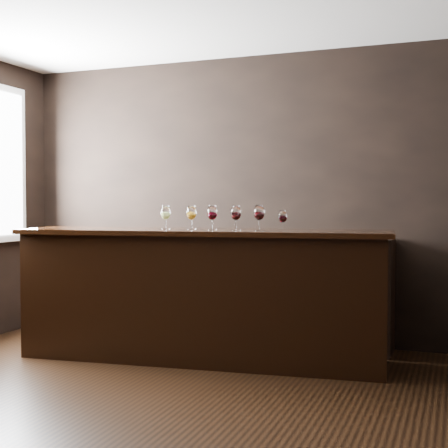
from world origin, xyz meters
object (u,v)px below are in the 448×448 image
(glass_red_a, at_px, (212,213))
(glass_red_d, at_px, (283,217))
(bar_counter, at_px, (202,297))
(glass_red_b, at_px, (236,214))
(back_bar_shelf, at_px, (240,289))
(glass_amber, at_px, (191,213))
(glass_red_c, at_px, (259,213))
(glass_white, at_px, (166,213))

(glass_red_a, bearing_deg, glass_red_d, -2.13)
(bar_counter, height_order, glass_red_b, glass_red_b)
(back_bar_shelf, relative_size, glass_red_a, 13.80)
(glass_amber, bearing_deg, glass_red_c, -6.37)
(bar_counter, bearing_deg, glass_amber, 156.17)
(glass_red_b, height_order, glass_red_c, glass_red_c)
(glass_red_d, bearing_deg, glass_red_a, 177.87)
(bar_counter, relative_size, back_bar_shelf, 1.08)
(bar_counter, bearing_deg, glass_white, 176.29)
(bar_counter, xyz_separation_m, glass_red_c, (0.53, -0.04, 0.73))
(back_bar_shelf, height_order, glass_white, glass_white)
(back_bar_shelf, height_order, glass_red_d, glass_red_d)
(back_bar_shelf, relative_size, glass_red_b, 13.87)
(glass_red_c, bearing_deg, glass_red_b, 172.91)
(back_bar_shelf, relative_size, glass_red_c, 13.42)
(back_bar_shelf, xyz_separation_m, glass_white, (-0.43, -0.76, 0.74))
(back_bar_shelf, bearing_deg, glass_red_a, -89.45)
(glass_white, bearing_deg, glass_red_b, 0.42)
(glass_red_b, bearing_deg, glass_amber, 173.99)
(bar_counter, distance_m, back_bar_shelf, 0.75)
(glass_red_c, bearing_deg, glass_amber, 173.63)
(back_bar_shelf, bearing_deg, glass_amber, -105.92)
(glass_amber, bearing_deg, glass_red_a, -10.75)
(bar_counter, height_order, glass_amber, glass_amber)
(glass_white, xyz_separation_m, glass_red_b, (0.65, 0.00, 0.00))
(glass_red_a, bearing_deg, glass_amber, 169.25)
(bar_counter, bearing_deg, glass_red_a, -9.14)
(glass_amber, height_order, glass_red_c, glass_red_c)
(back_bar_shelf, height_order, glass_red_c, glass_red_c)
(glass_red_a, bearing_deg, glass_white, -178.72)
(glass_amber, xyz_separation_m, glass_red_d, (0.84, -0.06, -0.02))
(glass_red_a, xyz_separation_m, glass_red_c, (0.43, -0.03, 0.00))
(glass_white, xyz_separation_m, glass_red_a, (0.43, 0.01, 0.00))
(glass_amber, distance_m, glass_red_d, 0.84)
(glass_white, height_order, glass_amber, glass_amber)
(back_bar_shelf, distance_m, glass_red_d, 1.23)
(glass_red_b, bearing_deg, back_bar_shelf, 106.48)
(bar_counter, relative_size, glass_red_a, 14.89)
(glass_amber, xyz_separation_m, glass_red_b, (0.43, -0.04, 0.00))
(glass_red_a, height_order, glass_red_c, glass_red_c)
(back_bar_shelf, height_order, glass_amber, glass_amber)
(glass_white, bearing_deg, back_bar_shelf, 60.62)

